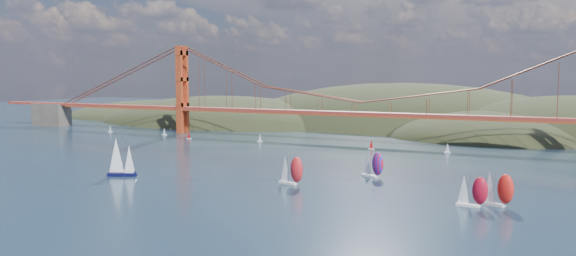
{
  "coord_description": "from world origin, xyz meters",
  "views": [
    {
      "loc": [
        97.82,
        -109.73,
        36.47
      ],
      "look_at": [
        -0.76,
        90.0,
        15.59
      ],
      "focal_mm": 35.0,
      "sensor_mm": 36.0,
      "label": 1
    }
  ],
  "objects_px": {
    "racer_2": "(497,188)",
    "sloop_navy": "(120,157)",
    "racer_rwb": "(372,163)",
    "racer_0": "(291,169)",
    "racer_1": "(471,190)"
  },
  "relations": [
    {
      "from": "racer_2",
      "to": "racer_rwb",
      "type": "distance_m",
      "value": 52.78
    },
    {
      "from": "racer_2",
      "to": "racer_rwb",
      "type": "height_order",
      "value": "racer_rwb"
    },
    {
      "from": "racer_2",
      "to": "sloop_navy",
      "type": "bearing_deg",
      "value": -153.85
    },
    {
      "from": "sloop_navy",
      "to": "racer_rwb",
      "type": "distance_m",
      "value": 91.33
    },
    {
      "from": "racer_1",
      "to": "racer_rwb",
      "type": "height_order",
      "value": "racer_rwb"
    },
    {
      "from": "racer_1",
      "to": "racer_rwb",
      "type": "xyz_separation_m",
      "value": [
        -38.79,
        31.62,
        0.42
      ]
    },
    {
      "from": "sloop_navy",
      "to": "racer_2",
      "type": "relative_size",
      "value": 1.45
    },
    {
      "from": "sloop_navy",
      "to": "racer_0",
      "type": "bearing_deg",
      "value": -11.99
    },
    {
      "from": "racer_2",
      "to": "racer_rwb",
      "type": "xyz_separation_m",
      "value": [
        -45.04,
        27.52,
        0.02
      ]
    },
    {
      "from": "racer_0",
      "to": "racer_1",
      "type": "relative_size",
      "value": 1.12
    },
    {
      "from": "racer_rwb",
      "to": "racer_2",
      "type": "bearing_deg",
      "value": -9.09
    },
    {
      "from": "sloop_navy",
      "to": "racer_1",
      "type": "relative_size",
      "value": 1.58
    },
    {
      "from": "racer_rwb",
      "to": "sloop_navy",
      "type": "bearing_deg",
      "value": -133.13
    },
    {
      "from": "racer_0",
      "to": "racer_rwb",
      "type": "height_order",
      "value": "racer_0"
    },
    {
      "from": "sloop_navy",
      "to": "racer_0",
      "type": "xyz_separation_m",
      "value": [
        62.79,
        12.67,
        -1.66
      ]
    }
  ]
}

